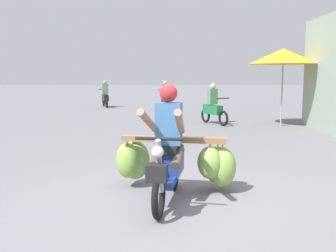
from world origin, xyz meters
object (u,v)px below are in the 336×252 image
object	(u,v)px
motorbike_distant_ahead_right	(165,98)
motorbike_distant_far_ahead	(105,96)
motorbike_main_loaded	(176,159)
motorbike_distant_ahead_left	(213,108)
market_umbrella_near_shop	(283,56)

from	to	relation	value
motorbike_distant_ahead_right	motorbike_distant_far_ahead	distance (m)	3.32
motorbike_distant_ahead_right	motorbike_main_loaded	bearing A→B (deg)	-88.53
motorbike_distant_far_ahead	motorbike_distant_ahead_right	bearing A→B (deg)	-18.40
motorbike_main_loaded	motorbike_distant_ahead_left	xyz separation A→B (m)	(1.38, 7.91, 0.06)
motorbike_main_loaded	motorbike_distant_far_ahead	world-z (taller)	motorbike_main_loaded
motorbike_distant_far_ahead	motorbike_distant_ahead_left	bearing A→B (deg)	-54.75
motorbike_distant_far_ahead	market_umbrella_near_shop	xyz separation A→B (m)	(7.08, -7.43, 1.72)
market_umbrella_near_shop	motorbike_distant_far_ahead	bearing A→B (deg)	133.60
motorbike_distant_ahead_right	motorbike_distant_far_ahead	size ratio (longest dim) A/B	1.02
motorbike_main_loaded	market_umbrella_near_shop	size ratio (longest dim) A/B	0.75
motorbike_main_loaded	motorbike_distant_ahead_right	distance (m)	13.78
motorbike_main_loaded	market_umbrella_near_shop	world-z (taller)	market_umbrella_near_shop
motorbike_distant_ahead_left	motorbike_distant_far_ahead	world-z (taller)	same
motorbike_distant_ahead_right	motorbike_distant_far_ahead	xyz separation A→B (m)	(-3.15, 1.05, 0.00)
motorbike_main_loaded	market_umbrella_near_shop	distance (m)	8.40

